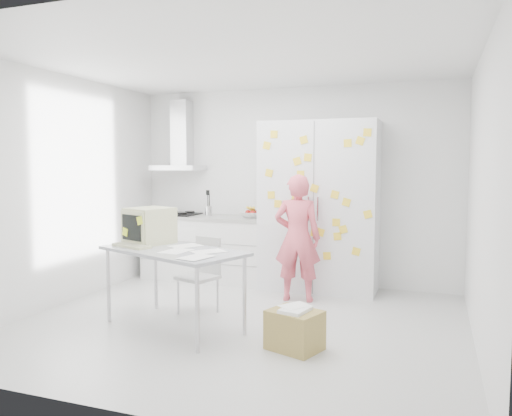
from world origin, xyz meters
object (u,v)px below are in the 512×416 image
(chair, at_px, (202,270))
(cardboard_box, at_px, (295,329))
(desk, at_px, (157,236))
(person, at_px, (297,238))

(chair, distance_m, cardboard_box, 1.51)
(chair, bearing_deg, cardboard_box, -12.99)
(chair, xyz_separation_m, cardboard_box, (1.27, -0.75, -0.29))
(desk, bearing_deg, cardboard_box, 9.76)
(cardboard_box, bearing_deg, desk, 168.99)
(person, distance_m, chair, 1.24)
(desk, relative_size, chair, 1.98)
(person, height_order, desk, person)
(desk, bearing_deg, person, 68.01)
(chair, height_order, cardboard_box, chair)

